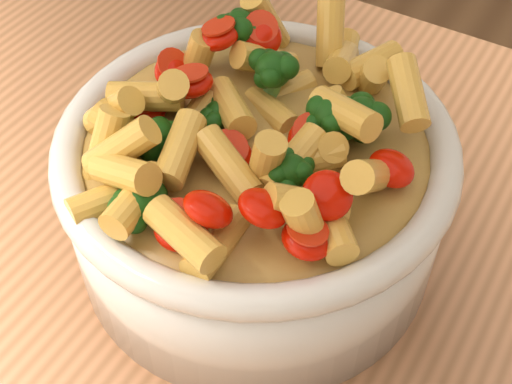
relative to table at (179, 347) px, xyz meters
The scene contains 3 objects.
table is the anchor object (origin of this frame).
serving_bowl 0.18m from the table, 56.78° to the left, with size 0.27×0.27×0.12m.
pasta_salad 0.24m from the table, 56.78° to the left, with size 0.21×0.21×0.05m.
Camera 1 is at (0.21, -0.23, 1.33)m, focal length 50.00 mm.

